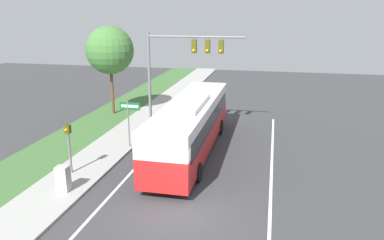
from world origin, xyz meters
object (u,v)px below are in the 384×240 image
object	(u,v)px
bus	(191,123)
street_sign	(129,116)
pedestrian_signal	(69,141)
utility_cabinet	(63,179)
signal_gantry	(180,60)

from	to	relation	value
bus	street_sign	size ratio (longest dim) A/B	4.21
pedestrian_signal	street_sign	xyz separation A→B (m)	(1.55, 4.34, 0.24)
street_sign	utility_cabinet	bearing A→B (deg)	-97.59
bus	pedestrian_signal	world-z (taller)	bus
bus	pedestrian_signal	xyz separation A→B (m)	(-5.37, -4.46, 0.01)
signal_gantry	street_sign	bearing A→B (deg)	-117.38
bus	signal_gantry	size ratio (longest dim) A/B	1.84
bus	street_sign	xyz separation A→B (m)	(-3.82, -0.12, 0.25)
signal_gantry	pedestrian_signal	size ratio (longest dim) A/B	2.52
street_sign	utility_cabinet	world-z (taller)	street_sign
signal_gantry	bus	bearing A→B (deg)	-67.95
signal_gantry	pedestrian_signal	distance (m)	9.82
signal_gantry	utility_cabinet	size ratio (longest dim) A/B	5.63
signal_gantry	street_sign	world-z (taller)	signal_gantry
street_sign	utility_cabinet	distance (m)	6.47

